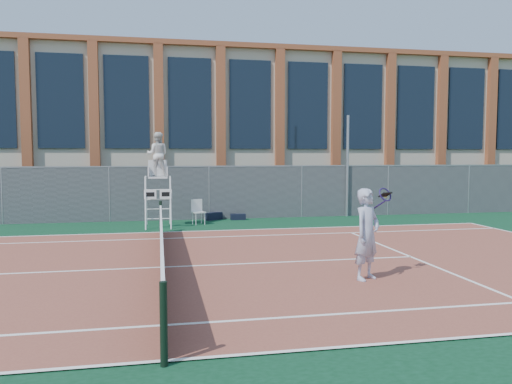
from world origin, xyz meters
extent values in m
plane|color=#233814|center=(0.00, 0.00, 0.00)|extent=(120.00, 120.00, 0.00)
cube|color=black|center=(0.00, 1.00, 0.01)|extent=(36.00, 20.00, 0.01)
cube|color=brown|center=(0.00, 0.00, 0.02)|extent=(23.77, 10.97, 0.02)
cylinder|color=black|center=(0.00, -5.60, 0.55)|extent=(0.10, 0.10, 1.10)
cylinder|color=black|center=(0.00, 5.60, 0.55)|extent=(0.10, 0.10, 1.10)
cube|color=black|center=(0.00, 0.00, 0.46)|extent=(0.03, 11.00, 0.86)
cube|color=white|center=(0.00, 0.00, 0.92)|extent=(0.06, 11.20, 0.07)
cube|color=black|center=(0.00, 10.00, 1.10)|extent=(40.00, 1.40, 2.20)
cube|color=#BFB39E|center=(0.00, 18.00, 4.00)|extent=(44.00, 10.00, 8.00)
cube|color=brown|center=(0.00, 18.00, 8.10)|extent=(45.00, 10.60, 0.25)
cylinder|color=#9EA0A5|center=(8.02, 8.70, 2.20)|extent=(0.12, 0.12, 4.40)
cylinder|color=white|center=(-0.53, 6.50, 0.93)|extent=(0.06, 0.54, 1.95)
cylinder|color=white|center=(0.37, 6.50, 0.93)|extent=(0.06, 0.54, 1.95)
cylinder|color=white|center=(-0.53, 7.50, 0.93)|extent=(0.06, 0.54, 1.95)
cylinder|color=white|center=(0.37, 7.50, 0.93)|extent=(0.06, 0.54, 1.95)
cube|color=white|center=(-0.08, 7.00, 1.85)|extent=(0.70, 0.60, 0.06)
cube|color=white|center=(-0.08, 7.28, 2.20)|extent=(0.70, 0.05, 0.60)
cube|color=white|center=(-0.36, 6.60, 1.26)|extent=(0.44, 0.03, 0.34)
cube|color=white|center=(0.20, 6.60, 1.26)|extent=(0.44, 0.03, 0.34)
imported|color=white|center=(-0.08, 7.05, 2.71)|extent=(0.87, 0.71, 1.65)
cube|color=silver|center=(1.44, 7.34, 0.48)|extent=(0.56, 0.56, 0.04)
cube|color=silver|center=(1.39, 7.54, 0.73)|extent=(0.44, 0.17, 0.48)
cylinder|color=silver|center=(1.32, 7.12, 0.23)|extent=(0.03, 0.03, 0.45)
cylinder|color=silver|center=(1.67, 7.22, 0.23)|extent=(0.03, 0.03, 0.45)
cylinder|color=silver|center=(1.22, 7.47, 0.23)|extent=(0.03, 0.03, 0.45)
cylinder|color=silver|center=(1.57, 7.57, 0.23)|extent=(0.03, 0.03, 0.45)
cube|color=black|center=(2.16, 8.57, 0.16)|extent=(0.75, 0.61, 0.30)
cube|color=black|center=(3.15, 8.39, 0.13)|extent=(0.62, 0.27, 0.25)
imported|color=#A9AFCA|center=(4.29, -2.01, 1.00)|extent=(0.85, 0.78, 1.95)
torus|color=#201348|center=(4.81, -1.75, 1.82)|extent=(0.38, 0.30, 0.30)
sphere|color=#CCE533|center=(4.91, -1.57, 1.77)|extent=(0.07, 0.07, 0.07)
camera|label=1|loc=(-0.03, -11.86, 2.69)|focal=35.00mm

